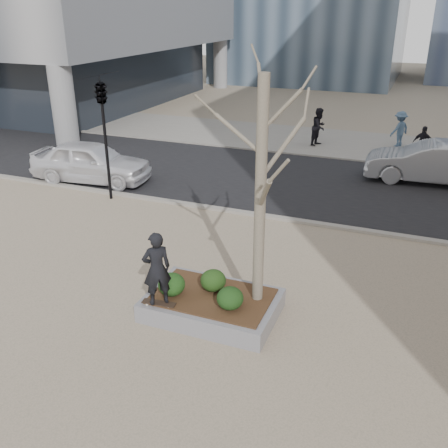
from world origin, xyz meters
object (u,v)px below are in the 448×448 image
at_px(skateboarder, 157,269).
at_px(police_car, 91,162).
at_px(planter, 212,305).
at_px(skateboard, 159,304).

xyz_separation_m(skateboarder, police_car, (-7.32, 7.77, -0.55)).
height_order(skateboarder, police_car, skateboarder).
xyz_separation_m(planter, skateboard, (-0.98, -0.77, 0.26)).
bearing_deg(planter, police_car, 139.84).
bearing_deg(skateboarder, skateboard, 180.00).
relative_size(planter, skateboard, 3.85).
bearing_deg(skateboarder, planter, 175.76).
relative_size(planter, skateboarder, 1.73).
bearing_deg(planter, skateboarder, -141.58).
distance_m(planter, skateboard, 1.27).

